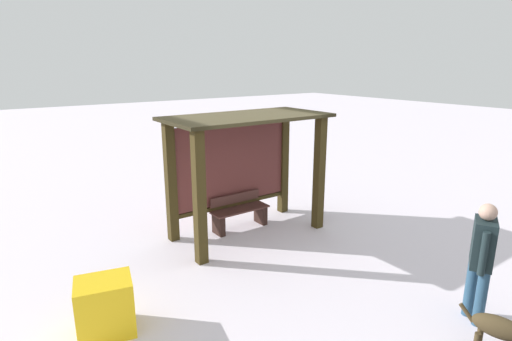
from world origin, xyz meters
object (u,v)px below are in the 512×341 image
Objects in this scene: bus_shelter at (242,153)px; bench_left_inside at (240,213)px; person_walking at (482,254)px; dog at (504,331)px; grit_bin at (105,307)px.

bench_left_inside is at bearing 90.00° from bus_shelter.
person_walking reaches higher than bench_left_inside.
bench_left_inside is at bearing 100.72° from person_walking.
dog is at bearing -132.86° from person_walking.
dog is (0.30, -5.16, 0.09)m from bench_left_inside.
dog is (0.30, -5.05, -1.24)m from bus_shelter.
person_walking is (0.86, -4.44, -0.67)m from bus_shelter.
bus_shelter is at bearing 93.35° from dog.
grit_bin is at bearing 147.85° from person_walking.
grit_bin reaches higher than dog.
person_walking is 1.01m from dog.
bench_left_inside is at bearing 30.02° from grit_bin.
bench_left_inside is 4.68m from person_walking.
dog is (-0.57, -0.61, -0.57)m from person_walking.
person_walking is 4.98m from grit_bin.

